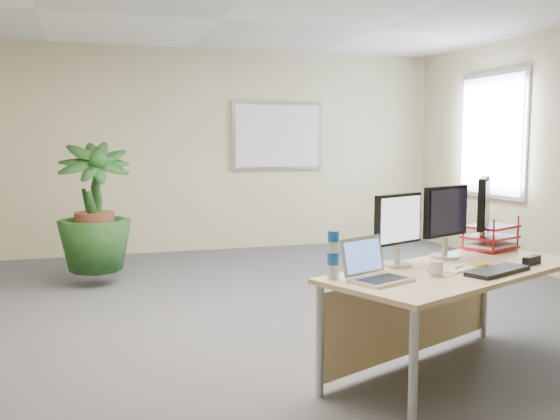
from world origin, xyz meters
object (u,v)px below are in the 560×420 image
object	(u,v)px
floor_plant	(94,213)
monitor_left	(398,225)
desk	(444,288)
laptop	(373,270)
monitor_right	(446,217)

from	to	relation	value
floor_plant	monitor_left	distance (m)	3.62
desk	laptop	xyz separation A→B (m)	(-0.61, -0.23, 0.21)
desk	monitor_right	bearing A→B (deg)	57.29
laptop	monitor_right	bearing A→B (deg)	31.56
laptop	desk	bearing A→B (deg)	20.97
floor_plant	monitor_right	size ratio (longest dim) A/B	3.08
monitor_left	monitor_right	world-z (taller)	monitor_right
desk	monitor_right	distance (m)	0.51
monitor_left	laptop	xyz separation A→B (m)	(-0.32, -0.32, -0.20)
monitor_left	laptop	bearing A→B (deg)	-135.30
laptop	floor_plant	bearing A→B (deg)	113.04
floor_plant	laptop	size ratio (longest dim) A/B	3.62
desk	laptop	bearing A→B (deg)	-159.03
floor_plant	monitor_right	bearing A→B (deg)	-53.36
floor_plant	monitor_left	size ratio (longest dim) A/B	3.28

